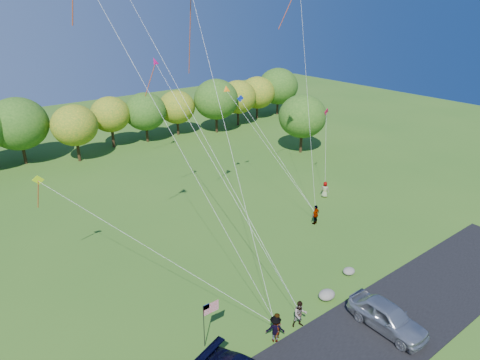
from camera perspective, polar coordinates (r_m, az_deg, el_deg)
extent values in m
plane|color=#305F1B|center=(27.21, 5.18, -18.72)|extent=(140.00, 140.00, 0.00)
cylinder|color=#3A2915|center=(55.99, -26.29, 3.20)|extent=(0.36, 0.36, 3.09)
ellipsoid|color=#316B1A|center=(55.06, -26.91, 6.65)|extent=(6.09, 6.09, 5.48)
cylinder|color=#3A2915|center=(55.60, -21.73, 3.77)|extent=(0.36, 0.36, 2.97)
ellipsoid|color=#225115|center=(54.64, -22.27, 7.31)|extent=(6.45, 6.45, 5.80)
cylinder|color=#3A2915|center=(57.81, -17.19, 4.83)|extent=(0.36, 0.36, 2.53)
ellipsoid|color=#225115|center=(56.99, -17.55, 7.83)|extent=(5.73, 5.73, 5.16)
cylinder|color=#3A2915|center=(58.94, -12.34, 5.90)|extent=(0.36, 0.36, 2.99)
ellipsoid|color=#225115|center=(58.15, -12.60, 8.85)|extent=(5.03, 5.03, 4.52)
cylinder|color=#3A2915|center=(62.97, -8.87, 7.19)|extent=(0.36, 0.36, 2.93)
ellipsoid|color=#225115|center=(62.09, -9.08, 10.53)|extent=(7.04, 7.04, 6.33)
cylinder|color=#3A2915|center=(65.13, -4.53, 7.80)|extent=(0.36, 0.36, 2.70)
ellipsoid|color=#316B1A|center=(64.41, -4.62, 10.47)|extent=(5.41, 5.41, 4.87)
cylinder|color=#3A2915|center=(68.90, -2.32, 8.74)|extent=(0.36, 0.36, 2.84)
ellipsoid|color=#316B1A|center=(68.17, -2.37, 11.49)|extent=(6.01, 6.01, 5.41)
cylinder|color=#3A2915|center=(69.01, 2.90, 8.51)|extent=(0.36, 0.36, 2.30)
ellipsoid|color=#316B1A|center=(68.34, 2.95, 10.99)|extent=(5.82, 5.82, 5.24)
cylinder|color=#3A2915|center=(73.32, 5.30, 9.55)|extent=(0.36, 0.36, 2.95)
ellipsoid|color=#225115|center=(72.69, 5.38, 11.89)|extent=(4.82, 4.82, 4.34)
cylinder|color=#3A2915|center=(55.52, 8.13, 5.06)|extent=(0.36, 0.36, 2.80)
ellipsoid|color=#225115|center=(54.62, 8.33, 8.41)|extent=(6.00, 6.00, 5.40)
imported|color=#A1A5AC|center=(27.71, 19.05, -16.84)|extent=(2.00, 4.87, 1.65)
imported|color=#4C4C59|center=(25.72, 5.02, -18.91)|extent=(0.78, 0.79, 1.84)
imported|color=#4C4C59|center=(26.73, 7.99, -17.30)|extent=(1.07, 0.99, 1.76)
imported|color=#4C4C59|center=(25.68, 4.73, -19.17)|extent=(1.26, 1.19, 1.71)
imported|color=#4C4C59|center=(37.80, 10.06, -4.56)|extent=(1.11, 0.65, 1.78)
imported|color=#4C4C59|center=(43.09, 11.25, -1.26)|extent=(0.86, 0.94, 1.62)
cylinder|color=black|center=(25.00, -4.83, -18.87)|extent=(0.05, 0.05, 2.82)
cube|color=red|center=(24.55, -3.88, -16.64)|extent=(1.01, 0.68, 0.02)
cube|color=navy|center=(24.30, -4.52, -16.53)|extent=(0.41, 0.02, 0.32)
ellipsoid|color=#9F988B|center=(29.40, 11.49, -14.77)|extent=(1.21, 0.94, 0.60)
ellipsoid|color=gray|center=(32.06, 14.32, -11.69)|extent=(0.92, 0.76, 0.48)
cone|color=orange|center=(39.16, -1.79, 11.96)|extent=(0.80, 0.52, 0.68)
cube|color=#CB0E3E|center=(42.86, 11.44, 8.91)|extent=(0.77, 0.21, 0.76)
cube|color=#C7F614|center=(29.71, -25.32, 0.01)|extent=(0.68, 0.32, 0.70)
cube|color=#142DC8|center=(41.19, 0.06, 10.82)|extent=(0.72, 0.20, 0.71)
cone|color=#D60F69|center=(33.94, -11.20, 15.18)|extent=(0.83, 0.66, 0.69)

